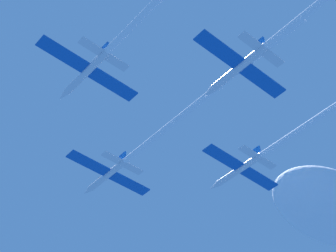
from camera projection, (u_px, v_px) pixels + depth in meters
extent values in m
cylinder|color=silver|center=(108.00, 175.00, 97.33)|extent=(1.14, 10.34, 1.14)
cone|color=silver|center=(87.00, 191.00, 100.78)|extent=(1.12, 2.28, 1.12)
ellipsoid|color=black|center=(100.00, 179.00, 98.91)|extent=(0.80, 2.07, 0.57)
cube|color=#0F51B2|center=(88.00, 163.00, 94.93)|extent=(7.86, 2.28, 0.25)
cube|color=#0F51B2|center=(129.00, 184.00, 99.18)|extent=(7.86, 2.28, 0.25)
cube|color=#0F51B2|center=(122.00, 158.00, 96.04)|extent=(0.30, 1.86, 1.65)
cube|color=silver|center=(112.00, 157.00, 93.86)|extent=(3.54, 1.37, 0.25)
cube|color=silver|center=(133.00, 169.00, 96.07)|extent=(3.54, 1.37, 0.25)
cylinder|color=white|center=(203.00, 99.00, 83.88)|extent=(1.02, 38.97, 1.02)
cylinder|color=silver|center=(87.00, 72.00, 81.16)|extent=(1.14, 10.34, 1.14)
cone|color=silver|center=(63.00, 95.00, 84.60)|extent=(1.12, 2.28, 1.12)
ellipsoid|color=black|center=(78.00, 79.00, 82.74)|extent=(0.80, 2.07, 0.57)
cube|color=#0F51B2|center=(63.00, 54.00, 78.75)|extent=(7.86, 2.28, 0.25)
cube|color=#0F51B2|center=(113.00, 85.00, 83.00)|extent=(7.86, 2.28, 0.25)
cube|color=#0F51B2|center=(104.00, 49.00, 79.87)|extent=(0.30, 1.86, 1.65)
cube|color=silver|center=(91.00, 46.00, 77.68)|extent=(3.54, 1.37, 0.25)
cube|color=silver|center=(117.00, 63.00, 79.89)|extent=(3.54, 1.37, 0.25)
cylinder|color=silver|center=(239.00, 170.00, 96.37)|extent=(1.14, 10.34, 1.14)
cone|color=silver|center=(214.00, 186.00, 99.81)|extent=(1.12, 2.28, 1.12)
ellipsoid|color=black|center=(230.00, 174.00, 97.94)|extent=(0.80, 2.07, 0.57)
cube|color=#0F51B2|center=(223.00, 157.00, 93.96)|extent=(7.86, 2.28, 0.25)
cube|color=#0F51B2|center=(259.00, 179.00, 98.21)|extent=(7.86, 2.28, 0.25)
cube|color=#0F51B2|center=(256.00, 152.00, 95.08)|extent=(0.30, 1.86, 1.65)
cube|color=silver|center=(248.00, 152.00, 92.89)|extent=(3.54, 1.37, 0.25)
cube|color=silver|center=(267.00, 163.00, 95.10)|extent=(3.54, 1.37, 0.25)
cylinder|color=silver|center=(239.00, 68.00, 78.78)|extent=(1.14, 10.34, 1.14)
cone|color=silver|center=(208.00, 92.00, 82.23)|extent=(1.12, 2.28, 1.12)
ellipsoid|color=black|center=(227.00, 75.00, 80.36)|extent=(0.80, 2.07, 0.57)
cube|color=#0F51B2|center=(219.00, 49.00, 76.38)|extent=(7.86, 2.28, 0.25)
cube|color=#0F51B2|center=(263.00, 81.00, 80.63)|extent=(7.86, 2.28, 0.25)
cube|color=#0F51B2|center=(259.00, 44.00, 77.49)|extent=(0.30, 1.86, 1.65)
cube|color=silver|center=(250.00, 41.00, 75.31)|extent=(3.54, 1.37, 0.25)
cube|color=silver|center=(273.00, 58.00, 77.52)|extent=(3.54, 1.37, 0.25)
ellipsoid|color=white|center=(333.00, 209.00, 124.97)|extent=(35.23, 19.38, 12.33)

